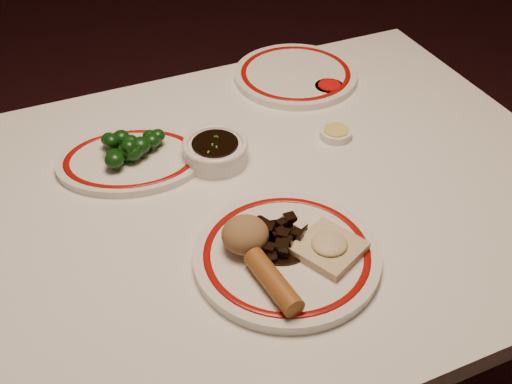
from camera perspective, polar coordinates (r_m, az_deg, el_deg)
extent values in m
cube|color=white|center=(1.16, -0.17, -0.76)|extent=(1.20, 0.90, 0.04)
cylinder|color=black|center=(1.87, 10.24, 2.06)|extent=(0.06, 0.06, 0.71)
cylinder|color=white|center=(1.02, 2.74, -5.74)|extent=(0.34, 0.34, 0.02)
torus|color=maroon|center=(1.01, 2.76, -5.39)|extent=(0.29, 0.29, 0.00)
ellipsoid|color=#946D46|center=(1.00, -0.97, -3.81)|extent=(0.08, 0.08, 0.05)
cylinder|color=#955824|center=(0.95, 1.55, -7.96)|extent=(0.04, 0.12, 0.03)
cube|color=beige|center=(1.01, 6.50, -5.01)|extent=(0.13, 0.13, 0.01)
ellipsoid|color=beige|center=(1.01, 6.54, -4.58)|extent=(0.06, 0.06, 0.02)
cylinder|color=black|center=(1.03, 2.24, -4.45)|extent=(0.10, 0.10, 0.00)
cube|color=black|center=(1.03, 4.25, -3.70)|extent=(0.02, 0.02, 0.01)
cube|color=black|center=(0.99, 1.19, -5.14)|extent=(0.02, 0.02, 0.02)
cube|color=black|center=(1.02, 3.75, -3.88)|extent=(0.02, 0.02, 0.02)
cube|color=black|center=(1.04, 0.23, -3.06)|extent=(0.03, 0.03, 0.02)
cube|color=black|center=(1.00, 2.79, -4.47)|extent=(0.02, 0.02, 0.02)
cube|color=black|center=(1.02, 1.02, -3.41)|extent=(0.03, 0.03, 0.02)
cube|color=black|center=(1.00, 2.31, -4.99)|extent=(0.03, 0.03, 0.02)
cube|color=black|center=(1.02, 2.25, -3.66)|extent=(0.02, 0.02, 0.01)
cube|color=black|center=(0.99, 1.42, -5.61)|extent=(0.02, 0.02, 0.01)
cube|color=black|center=(1.03, 2.26, -2.89)|extent=(0.02, 0.02, 0.01)
cube|color=black|center=(1.05, 3.02, -2.49)|extent=(0.02, 0.02, 0.02)
cube|color=black|center=(1.03, 0.23, -3.57)|extent=(0.02, 0.02, 0.01)
cube|color=black|center=(1.02, 2.33, -3.76)|extent=(0.02, 0.02, 0.01)
cube|color=black|center=(1.03, 0.48, -3.01)|extent=(0.03, 0.03, 0.02)
cube|color=black|center=(1.02, 2.20, -4.17)|extent=(0.02, 0.02, 0.02)
cube|color=black|center=(1.01, 2.42, -3.92)|extent=(0.03, 0.03, 0.02)
cube|color=black|center=(1.03, 4.02, -3.39)|extent=(0.02, 0.02, 0.02)
cube|color=black|center=(1.02, 2.06, -4.04)|extent=(0.02, 0.02, 0.02)
cube|color=beige|center=(1.02, 0.84, -3.49)|extent=(0.02, 0.02, 0.01)
cube|color=beige|center=(1.03, 3.95, -3.09)|extent=(0.02, 0.02, 0.01)
torus|color=maroon|center=(1.23, -11.08, 3.01)|extent=(0.30, 0.30, 0.00)
cylinder|color=#23471C|center=(1.24, -10.97, 3.81)|extent=(0.01, 0.01, 0.01)
ellipsoid|color=#0D360D|center=(1.23, -11.05, 4.35)|extent=(0.03, 0.03, 0.02)
cylinder|color=#23471C|center=(1.24, -12.39, 3.75)|extent=(0.01, 0.01, 0.01)
ellipsoid|color=#0D360D|center=(1.23, -12.50, 4.41)|extent=(0.04, 0.04, 0.03)
cylinder|color=#23471C|center=(1.26, -12.84, 4.03)|extent=(0.01, 0.01, 0.01)
ellipsoid|color=#0D360D|center=(1.25, -12.94, 4.59)|extent=(0.03, 0.03, 0.02)
cylinder|color=#23471C|center=(1.21, -10.85, 2.91)|extent=(0.01, 0.01, 0.01)
ellipsoid|color=#0D360D|center=(1.20, -10.95, 3.57)|extent=(0.04, 0.04, 0.03)
cylinder|color=#23471C|center=(1.22, -10.13, 3.40)|extent=(0.01, 0.01, 0.02)
ellipsoid|color=#0D360D|center=(1.21, -10.23, 4.12)|extent=(0.04, 0.04, 0.03)
cylinder|color=#23471C|center=(1.23, -11.04, 3.36)|extent=(0.01, 0.01, 0.01)
ellipsoid|color=#0D360D|center=(1.22, -11.13, 3.97)|extent=(0.03, 0.03, 0.03)
cylinder|color=#23471C|center=(1.24, -9.17, 3.95)|extent=(0.01, 0.01, 0.01)
ellipsoid|color=#0D360D|center=(1.23, -9.25, 4.55)|extent=(0.03, 0.03, 0.03)
cylinder|color=#23471C|center=(1.25, -8.67, 4.41)|extent=(0.01, 0.01, 0.01)
ellipsoid|color=#0D360D|center=(1.24, -8.74, 5.00)|extent=(0.03, 0.03, 0.02)
cylinder|color=#23471C|center=(1.21, -12.44, 2.64)|extent=(0.01, 0.01, 0.01)
ellipsoid|color=#0D360D|center=(1.20, -12.53, 3.20)|extent=(0.03, 0.03, 0.02)
cylinder|color=#23471C|center=(1.25, -9.39, 4.48)|extent=(0.01, 0.01, 0.01)
ellipsoid|color=#0D360D|center=(1.25, -9.46, 4.96)|extent=(0.03, 0.03, 0.02)
cylinder|color=#23471C|center=(1.20, -12.36, 2.20)|extent=(0.01, 0.01, 0.01)
ellipsoid|color=#0D360D|center=(1.19, -12.47, 2.84)|extent=(0.04, 0.04, 0.03)
cylinder|color=#23471C|center=(1.23, -10.84, 3.47)|extent=(0.01, 0.01, 0.01)
ellipsoid|color=#0D360D|center=(1.22, -10.94, 4.07)|extent=(0.04, 0.04, 0.03)
cylinder|color=#23471C|center=(1.22, -11.26, 3.08)|extent=(0.01, 0.01, 0.01)
ellipsoid|color=#0D360D|center=(1.21, -11.35, 3.63)|extent=(0.03, 0.03, 0.02)
cylinder|color=#23471C|center=(1.22, -10.70, 3.39)|extent=(0.01, 0.01, 0.01)
ellipsoid|color=#0D360D|center=(1.21, -10.80, 4.05)|extent=(0.04, 0.04, 0.03)
cylinder|color=#23471C|center=(1.21, -11.44, 2.99)|extent=(0.01, 0.01, 0.02)
ellipsoid|color=#0D360D|center=(1.20, -11.54, 3.63)|extent=(0.03, 0.03, 0.02)
ellipsoid|color=#0D360D|center=(1.21, -11.21, 4.03)|extent=(0.03, 0.03, 0.02)
ellipsoid|color=#0D360D|center=(1.21, -11.21, 4.31)|extent=(0.03, 0.03, 0.02)
ellipsoid|color=#0D360D|center=(1.23, -11.90, 4.81)|extent=(0.03, 0.03, 0.03)
ellipsoid|color=#0D360D|center=(1.22, -11.35, 4.50)|extent=(0.03, 0.03, 0.02)
ellipsoid|color=#0D360D|center=(1.21, -12.78, 4.48)|extent=(0.03, 0.03, 0.02)
ellipsoid|color=#0D360D|center=(1.21, -11.12, 4.40)|extent=(0.03, 0.03, 0.02)
ellipsoid|color=#0D360D|center=(1.19, -11.23, 4.03)|extent=(0.03, 0.03, 0.02)
cylinder|color=white|center=(1.21, -3.62, 3.52)|extent=(0.12, 0.12, 0.04)
cylinder|color=black|center=(1.20, -3.66, 4.33)|extent=(0.09, 0.09, 0.00)
cylinder|color=white|center=(1.43, 6.52, 9.10)|extent=(0.06, 0.06, 0.02)
cylinder|color=#BD0D0B|center=(1.43, 6.55, 9.43)|extent=(0.05, 0.05, 0.00)
cylinder|color=white|center=(1.29, 7.09, 5.17)|extent=(0.06, 0.06, 0.02)
cylinder|color=#D9CD59|center=(1.28, 7.12, 5.51)|extent=(0.05, 0.05, 0.00)
cylinder|color=white|center=(1.48, 3.53, 10.31)|extent=(0.32, 0.32, 0.02)
torus|color=maroon|center=(1.47, 3.54, 10.58)|extent=(0.28, 0.28, 0.00)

